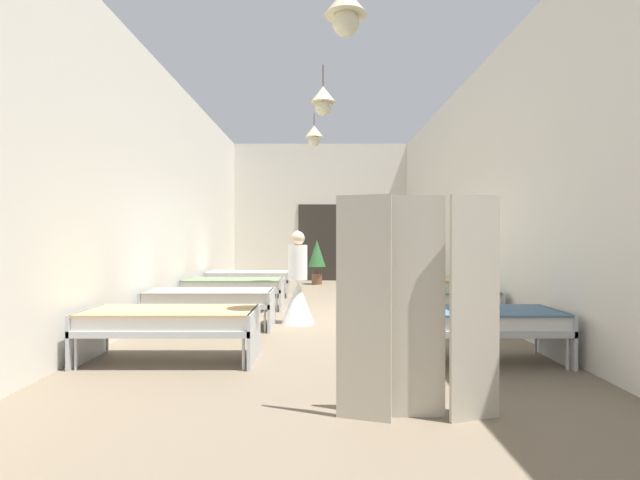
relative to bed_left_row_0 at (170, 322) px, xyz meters
name	(u,v)px	position (x,y,z in m)	size (l,w,h in m)	color
ground_plane	(320,320)	(1.68, 2.85, -0.49)	(6.06, 14.30, 0.10)	#7A6B56
room_shell	(320,197)	(1.68, 4.10, 1.73)	(5.86, 13.90, 4.32)	silver
bed_left_row_0	(170,322)	(0.00, 0.00, 0.00)	(1.90, 0.84, 0.57)	#B7BCC1
bed_right_row_0	(472,322)	(3.36, 0.00, 0.00)	(1.90, 0.84, 0.57)	#B7BCC1
bed_left_row_1	(209,299)	(0.00, 1.90, 0.00)	(1.90, 0.84, 0.57)	#B7BCC1
bed_right_row_1	(431,299)	(3.36, 1.90, 0.00)	(1.90, 0.84, 0.57)	#B7BCC1
bed_left_row_2	(232,286)	(0.00, 3.80, 0.00)	(1.90, 0.84, 0.57)	#B7BCC1
bed_right_row_2	(408,286)	(3.36, 3.80, 0.00)	(1.90, 0.84, 0.57)	#B7BCC1
bed_left_row_3	(247,277)	(0.00, 5.70, 0.00)	(1.90, 0.84, 0.57)	#B7BCC1
bed_right_row_3	(392,277)	(3.36, 5.70, 0.00)	(1.90, 0.84, 0.57)	#B7BCC1
nurse_near_aisle	(297,290)	(1.31, 2.25, 0.09)	(0.52, 0.52, 1.49)	white
potted_plant	(316,256)	(1.57, 8.45, 0.37)	(0.51, 0.51, 1.30)	brown
privacy_screen	(418,307)	(2.41, -1.67, 0.41)	(1.25, 0.15, 1.70)	#BCB29E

